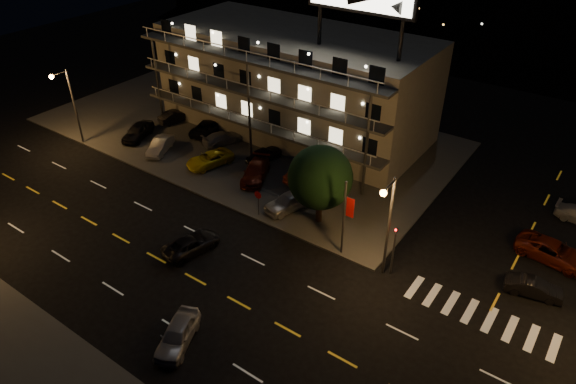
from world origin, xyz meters
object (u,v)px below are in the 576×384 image
Objects in this scene: tree at (320,179)px; lot_car_4 at (290,201)px; road_car_east at (178,334)px; lot_car_7 at (222,138)px; road_car_west at (192,244)px; lot_car_2 at (210,159)px; side_car_0 at (534,288)px.

lot_car_4 is (-2.86, 0.03, -3.19)m from tree.
lot_car_4 is at bearing 76.72° from road_car_east.
tree is 1.58× the size of lot_car_7.
road_car_west is at bearing -89.82° from lot_car_4.
lot_car_4 is (10.45, -1.55, 0.13)m from lot_car_2.
lot_car_4 is at bearing 179.47° from tree.
road_car_west is (-5.83, -8.61, -3.49)m from tree.
road_car_west is at bearing 106.14° from road_car_east.
lot_car_2 reaches higher than lot_car_7.
lot_car_2 is 10.57m from lot_car_4.
lot_car_7 is 17.13m from road_car_west.
tree is 13.82m from lot_car_2.
road_car_east is (2.55, -15.50, -0.20)m from lot_car_4.
road_car_east is (-16.71, -16.85, 0.10)m from side_car_0.
lot_car_7 is at bearing 102.73° from road_car_east.
road_car_east is (-0.31, -15.48, -3.39)m from tree.
tree is 16.66m from lot_car_7.
side_car_0 is at bearing 23.16° from lot_car_4.
lot_car_4 is 1.20× the size of side_car_0.
lot_car_4 reaches higher than road_car_east.
tree reaches higher than lot_car_2.
lot_car_7 is 0.94× the size of road_car_west.
side_car_0 is at bearing -165.78° from lot_car_7.
lot_car_2 is 12.64m from road_car_west.
tree is at bearing -112.13° from road_car_west.
lot_car_4 is at bearing -96.98° from road_car_west.
road_car_east is at bearing 122.88° from side_car_0.
side_car_0 is at bearing -143.82° from road_car_west.
road_car_west is at bearing -124.12° from tree.
lot_car_7 is (-1.99, 4.08, -0.03)m from lot_car_2.
side_car_0 is at bearing 22.63° from road_car_east.
lot_car_2 is 1.02× the size of lot_car_4.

